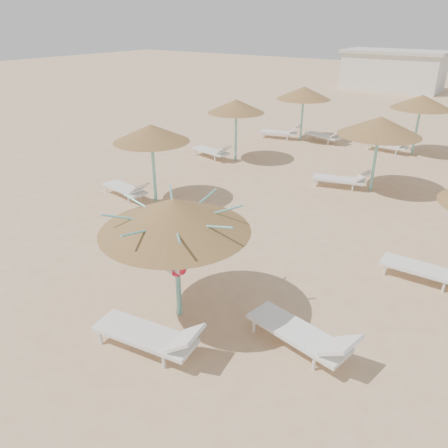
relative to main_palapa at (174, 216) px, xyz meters
The scene contains 6 objects.
ground 2.36m from the main_palapa, 32.31° to the left, with size 120.00×120.00×0.00m, color #D4AF81.
main_palapa is the anchor object (origin of this frame).
lounger_main_a 2.32m from the main_palapa, 74.36° to the right, with size 2.30×1.00×0.81m.
lounger_main_b 3.37m from the main_palapa, 10.28° to the left, with size 2.31×1.06×0.81m.
palapa_field 10.77m from the main_palapa, 75.43° to the left, with size 19.27×13.80×2.72m.
service_hut 35.62m from the main_palapa, 99.32° to the left, with size 8.40×4.40×3.25m.
Camera 1 is at (5.02, -5.89, 5.85)m, focal length 35.00 mm.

